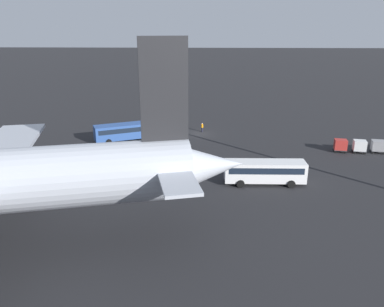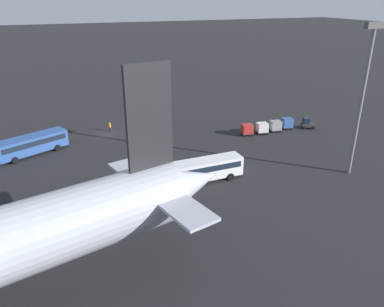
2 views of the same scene
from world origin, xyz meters
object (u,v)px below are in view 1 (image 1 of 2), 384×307
object	(u,v)px
shuttle_bus_near	(126,130)
worker_person	(202,127)
cargo_cart_grey	(378,146)
cargo_cart_white	(360,146)
cargo_cart_red	(340,145)
shuttle_bus_far	(265,170)

from	to	relation	value
shuttle_bus_near	worker_person	world-z (taller)	shuttle_bus_near
worker_person	cargo_cart_grey	bearing A→B (deg)	157.81
shuttle_bus_near	cargo_cart_white	bearing A→B (deg)	147.41
shuttle_bus_near	cargo_cart_white	xyz separation A→B (m)	(-38.93, 5.47, -0.63)
shuttle_bus_near	cargo_cart_red	world-z (taller)	shuttle_bus_near
cargo_cart_grey	cargo_cart_red	bearing A→B (deg)	-2.36
cargo_cart_grey	shuttle_bus_far	bearing A→B (deg)	33.49
shuttle_bus_far	cargo_cart_white	xyz separation A→B (m)	(-17.11, -13.16, -0.63)
shuttle_bus_far	worker_person	world-z (taller)	shuttle_bus_far
shuttle_bus_far	cargo_cart_grey	bearing A→B (deg)	-147.72
shuttle_bus_far	cargo_cart_red	distance (m)	19.59
cargo_cart_red	cargo_cart_grey	bearing A→B (deg)	177.64
cargo_cart_red	shuttle_bus_far	bearing A→B (deg)	43.57
cargo_cart_red	cargo_cart_white	bearing A→B (deg)	173.50
worker_person	cargo_cart_red	size ratio (longest dim) A/B	0.78
cargo_cart_grey	cargo_cart_white	xyz separation A→B (m)	(2.92, 0.09, 0.00)
shuttle_bus_far	cargo_cart_grey	distance (m)	24.03
cargo_cart_grey	worker_person	bearing A→B (deg)	-22.19
shuttle_bus_near	cargo_cart_grey	size ratio (longest dim) A/B	5.04
shuttle_bus_far	cargo_cart_white	distance (m)	21.59
worker_person	cargo_cart_red	distance (m)	25.25
cargo_cart_grey	cargo_cart_white	world-z (taller)	same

